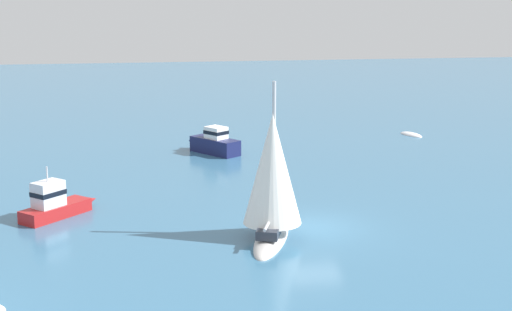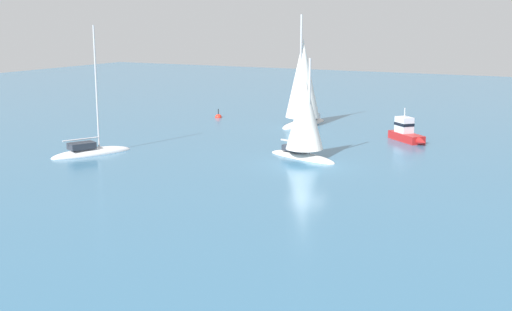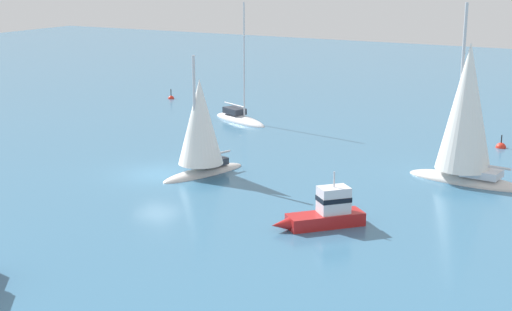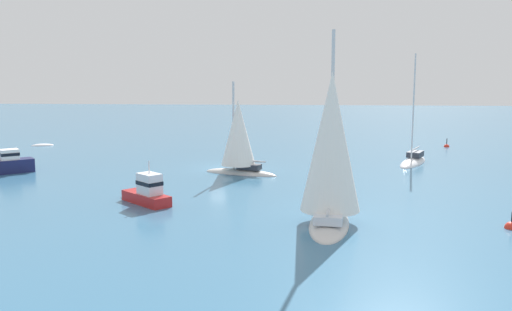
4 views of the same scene
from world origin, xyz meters
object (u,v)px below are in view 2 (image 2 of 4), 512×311
Objects in this scene: powerboat at (407,132)px; channel_buoy at (218,118)px; yacht at (303,86)px; yacht_1 at (91,152)px; sloop at (304,121)px.

powerboat is 3.23× the size of channel_buoy.
powerboat is 20.80m from channel_buoy.
yacht_1 is (20.00, -8.49, -3.57)m from yacht.
yacht reaches higher than powerboat.
powerboat is 0.53× the size of sloop.
powerboat is at bearing 76.83° from yacht.
powerboat is at bearing 78.40° from channel_buoy.
channel_buoy is (-20.29, -0.91, -0.13)m from yacht_1.
yacht_1 is at bearing 2.57° from channel_buoy.
yacht is 1.08× the size of yacht_1.
yacht is 10.11m from channel_buoy.
powerboat is at bearing 83.18° from sloop.
yacht is (-14.09, -6.20, 0.98)m from sloop.
yacht is 8.57× the size of channel_buoy.
sloop is 0.71× the size of yacht.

